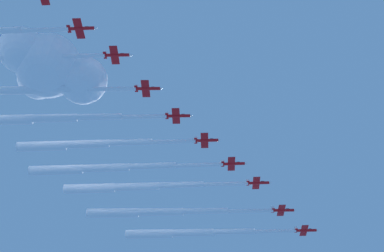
# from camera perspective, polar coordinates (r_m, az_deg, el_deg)

# --- Properties ---
(jet_lead) EXTENTS (66.14, 47.90, 4.34)m
(jet_lead) POSITION_cam_1_polar(r_m,az_deg,el_deg) (232.83, -0.39, -10.79)
(jet_lead) COLOR red
(jet_port_inner) EXTENTS (70.20, 49.89, 4.41)m
(jet_port_inner) POSITION_cam_1_polar(r_m,az_deg,el_deg) (225.46, -3.79, -8.71)
(jet_port_inner) COLOR red
(jet_starboard_inner) EXTENTS (67.96, 50.28, 4.39)m
(jet_starboard_inner) POSITION_cam_1_polar(r_m,az_deg,el_deg) (222.46, -6.20, -6.15)
(jet_starboard_inner) COLOR red
(jet_port_mid) EXTENTS (68.83, 51.10, 4.34)m
(jet_port_mid) POSITION_cam_1_polar(r_m,az_deg,el_deg) (215.55, -9.35, -4.24)
(jet_port_mid) COLOR red
(jet_starboard_mid) EXTENTS (62.62, 46.39, 4.30)m
(jet_starboard_mid) POSITION_cam_1_polar(r_m,az_deg,el_deg) (209.50, -11.05, -1.84)
(jet_starboard_mid) COLOR red
(jet_port_outer) EXTENTS (63.44, 45.66, 4.40)m
(jet_port_outer) POSITION_cam_1_polar(r_m,az_deg,el_deg) (204.90, -14.28, 0.75)
(jet_port_outer) COLOR red
(jet_starboard_outer) EXTENTS (63.41, 45.07, 4.39)m
(jet_starboard_outer) POSITION_cam_1_polar(r_m,az_deg,el_deg) (202.13, -17.47, 3.46)
(jet_starboard_outer) COLOR red
(cloud_puff) EXTENTS (39.93, 25.92, 23.18)m
(cloud_puff) POSITION_cam_1_polar(r_m,az_deg,el_deg) (204.90, -14.17, 5.83)
(cloud_puff) COLOR white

